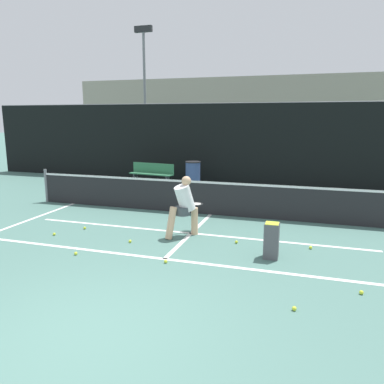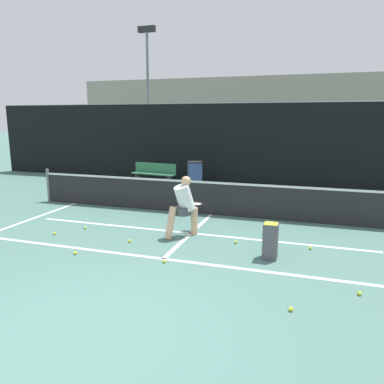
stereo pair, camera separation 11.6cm
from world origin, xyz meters
The scene contains 23 objects.
ground_plane centered at (0.00, 0.00, 0.00)m, with size 100.00×100.00×0.00m, color #4C756B.
court_baseline_near centered at (0.00, 2.71, 0.00)m, with size 11.00×0.10×0.01m, color white.
court_service_line centered at (0.00, 4.43, 0.00)m, with size 8.25×0.10×0.01m, color white.
court_center_mark centered at (0.00, 4.48, 0.00)m, with size 0.10×3.55×0.01m, color white.
court_sideline_left centered at (-4.51, 4.48, 0.00)m, with size 0.10×4.55×0.01m, color white.
net centered at (0.00, 6.26, 0.51)m, with size 11.09×0.09×1.07m.
fence_back centered at (0.00, 11.52, 1.64)m, with size 24.00×0.06×3.28m.
player_practicing centered at (-0.09, 4.19, 0.75)m, with size 0.75×1.18×1.41m.
tennis_ball_scattered_1 centered at (-1.08, 3.38, 0.03)m, with size 0.07×0.07×0.07m, color #D1E033.
tennis_ball_scattered_2 centered at (1.16, 4.04, 0.03)m, with size 0.07×0.07×0.07m, color #D1E033.
tennis_ball_scattered_3 centered at (-2.60, 3.96, 0.03)m, with size 0.07×0.07×0.07m, color #D1E033.
tennis_ball_scattered_4 centered at (3.47, 2.25, 0.03)m, with size 0.07×0.07×0.07m, color #D1E033.
tennis_ball_scattered_5 centered at (-3.01, 3.32, 0.03)m, with size 0.07×0.07×0.07m, color #D1E033.
tennis_ball_scattered_6 centered at (2.71, 4.15, 0.03)m, with size 0.07×0.07×0.07m, color #D1E033.
tennis_ball_scattered_7 centered at (-1.78, 2.38, 0.03)m, with size 0.07×0.07×0.07m, color #D1E033.
tennis_ball_scattered_8 centered at (0.09, 2.52, 0.03)m, with size 0.07×0.07×0.07m, color #D1E033.
tennis_ball_scattered_9 centered at (2.49, 1.42, 0.03)m, with size 0.07×0.07×0.07m, color #D1E033.
ball_hopper centered at (1.96, 3.39, 0.37)m, with size 0.28×0.28×0.71m.
courtside_bench centered at (-3.51, 10.24, 0.48)m, with size 1.93×0.63×0.86m.
trash_bin centered at (-1.81, 10.40, 0.49)m, with size 0.61×0.61×0.99m.
parked_car centered at (0.69, 14.91, 0.56)m, with size 1.76×4.29×1.32m.
floodlight_mast centered at (-7.32, 18.15, 5.16)m, with size 1.10×0.24×8.05m.
building_far centered at (0.00, 28.94, 2.99)m, with size 36.00×2.40×5.98m, color gray.
Camera 1 is at (2.56, -3.69, 2.71)m, focal length 35.00 mm.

